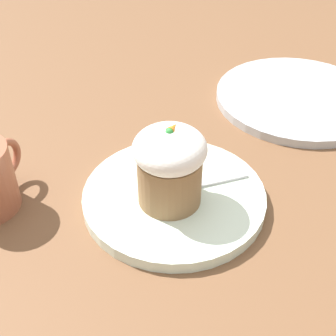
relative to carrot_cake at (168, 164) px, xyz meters
The scene contains 5 objects.
ground_plane 0.07m from the carrot_cake, ahead, with size 4.00×4.00×0.00m, color brown.
dessert_plate 0.06m from the carrot_cake, ahead, with size 0.23×0.23×0.02m.
carrot_cake is the anchor object (origin of this frame).
spoon 0.06m from the carrot_cake, 27.74° to the right, with size 0.09×0.10×0.01m.
side_plate 0.35m from the carrot_cake, 15.31° to the right, with size 0.27×0.27×0.01m.
Camera 1 is at (-0.40, -0.18, 0.41)m, focal length 50.00 mm.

